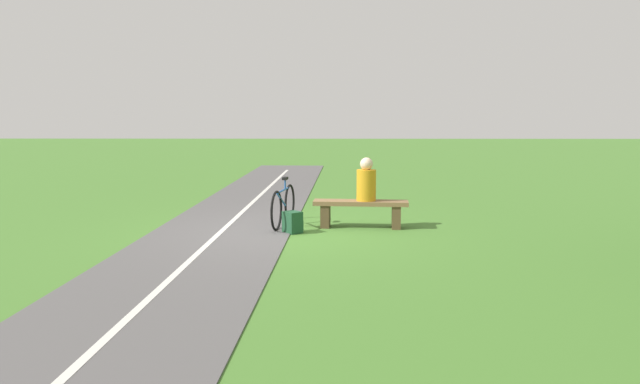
% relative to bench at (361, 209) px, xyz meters
% --- Properties ---
extents(ground_plane, '(80.00, 80.00, 0.00)m').
position_rel_bench_xyz_m(ground_plane, '(1.31, 0.46, -0.35)').
color(ground_plane, '#477A2D').
extents(paved_path, '(3.75, 36.07, 0.02)m').
position_rel_bench_xyz_m(paved_path, '(2.66, 4.46, -0.34)').
color(paved_path, '#565454').
rests_on(paved_path, ground_plane).
extents(path_centre_line, '(1.22, 31.98, 0.00)m').
position_rel_bench_xyz_m(path_centre_line, '(2.66, 4.46, -0.33)').
color(path_centre_line, silver).
rests_on(path_centre_line, paved_path).
extents(bench, '(1.78, 0.57, 0.51)m').
position_rel_bench_xyz_m(bench, '(0.00, 0.00, 0.00)').
color(bench, brown).
rests_on(bench, ground_plane).
extents(person_seated, '(0.39, 0.39, 0.80)m').
position_rel_bench_xyz_m(person_seated, '(-0.10, 0.01, 0.51)').
color(person_seated, orange).
rests_on(person_seated, bench).
extents(bicycle, '(0.35, 1.75, 0.91)m').
position_rel_bench_xyz_m(bicycle, '(1.45, -0.16, 0.04)').
color(bicycle, black).
rests_on(bicycle, ground_plane).
extents(backpack, '(0.39, 0.39, 0.38)m').
position_rel_bench_xyz_m(backpack, '(1.24, 0.54, -0.16)').
color(backpack, '#1E4C2D').
rests_on(backpack, ground_plane).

